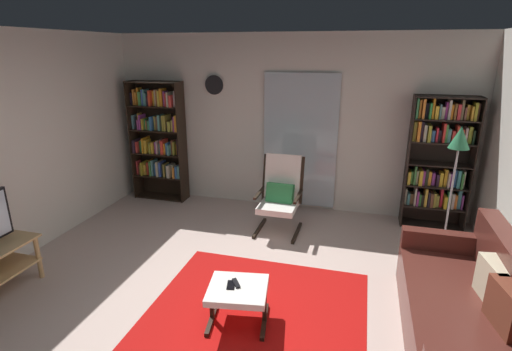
{
  "coord_description": "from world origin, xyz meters",
  "views": [
    {
      "loc": [
        1.1,
        -2.85,
        2.37
      ],
      "look_at": [
        0.02,
        1.08,
        1.05
      ],
      "focal_mm": 27.55,
      "sensor_mm": 36.0,
      "label": 1
    }
  ],
  "objects_px": {
    "bookshelf_near_sofa": "(438,159)",
    "floor_lamp_by_shelf": "(458,149)",
    "tv_remote": "(236,283)",
    "bookshelf_near_tv": "(159,137)",
    "lounge_armchair": "(280,192)",
    "cell_phone": "(231,285)",
    "ottoman": "(238,293)",
    "wall_clock": "(214,85)",
    "leather_sofa": "(472,314)"
  },
  "relations": [
    {
      "from": "ottoman",
      "to": "floor_lamp_by_shelf",
      "type": "xyz_separation_m",
      "value": [
        2.01,
        1.9,
        1.0
      ]
    },
    {
      "from": "bookshelf_near_sofa",
      "to": "floor_lamp_by_shelf",
      "type": "xyz_separation_m",
      "value": [
        0.05,
        -0.78,
        0.33
      ]
    },
    {
      "from": "bookshelf_near_tv",
      "to": "bookshelf_near_sofa",
      "type": "bearing_deg",
      "value": 0.06
    },
    {
      "from": "cell_phone",
      "to": "bookshelf_near_tv",
      "type": "bearing_deg",
      "value": 114.78
    },
    {
      "from": "leather_sofa",
      "to": "tv_remote",
      "type": "height_order",
      "value": "leather_sofa"
    },
    {
      "from": "bookshelf_near_tv",
      "to": "wall_clock",
      "type": "xyz_separation_m",
      "value": [
        0.91,
        0.16,
        0.83
      ]
    },
    {
      "from": "bookshelf_near_sofa",
      "to": "lounge_armchair",
      "type": "relative_size",
      "value": 1.76
    },
    {
      "from": "ottoman",
      "to": "bookshelf_near_tv",
      "type": "bearing_deg",
      "value": 129.17
    },
    {
      "from": "cell_phone",
      "to": "floor_lamp_by_shelf",
      "type": "relative_size",
      "value": 0.09
    },
    {
      "from": "floor_lamp_by_shelf",
      "to": "bookshelf_near_sofa",
      "type": "bearing_deg",
      "value": 93.7
    },
    {
      "from": "floor_lamp_by_shelf",
      "to": "wall_clock",
      "type": "bearing_deg",
      "value": 164.06
    },
    {
      "from": "bookshelf_near_tv",
      "to": "bookshelf_near_sofa",
      "type": "xyz_separation_m",
      "value": [
        4.14,
        0.0,
        -0.05
      ]
    },
    {
      "from": "lounge_armchair",
      "to": "ottoman",
      "type": "xyz_separation_m",
      "value": [
        0.05,
        -2.01,
        -0.24
      ]
    },
    {
      "from": "bookshelf_near_sofa",
      "to": "floor_lamp_by_shelf",
      "type": "relative_size",
      "value": 1.16
    },
    {
      "from": "leather_sofa",
      "to": "lounge_armchair",
      "type": "bearing_deg",
      "value": 138.12
    },
    {
      "from": "bookshelf_near_tv",
      "to": "floor_lamp_by_shelf",
      "type": "relative_size",
      "value": 1.22
    },
    {
      "from": "ottoman",
      "to": "cell_phone",
      "type": "bearing_deg",
      "value": 173.47
    },
    {
      "from": "bookshelf_near_sofa",
      "to": "tv_remote",
      "type": "distance_m",
      "value": 3.36
    },
    {
      "from": "lounge_armchair",
      "to": "tv_remote",
      "type": "bearing_deg",
      "value": -89.45
    },
    {
      "from": "bookshelf_near_sofa",
      "to": "floor_lamp_by_shelf",
      "type": "distance_m",
      "value": 0.85
    },
    {
      "from": "bookshelf_near_sofa",
      "to": "bookshelf_near_tv",
      "type": "bearing_deg",
      "value": -179.94
    },
    {
      "from": "lounge_armchair",
      "to": "ottoman",
      "type": "bearing_deg",
      "value": -88.69
    },
    {
      "from": "leather_sofa",
      "to": "bookshelf_near_tv",
      "type": "bearing_deg",
      "value": 149.27
    },
    {
      "from": "bookshelf_near_sofa",
      "to": "leather_sofa",
      "type": "xyz_separation_m",
      "value": [
        -0.02,
        -2.45,
        -0.66
      ]
    },
    {
      "from": "wall_clock",
      "to": "ottoman",
      "type": "bearing_deg",
      "value": -65.85
    },
    {
      "from": "ottoman",
      "to": "cell_phone",
      "type": "distance_m",
      "value": 0.1
    },
    {
      "from": "bookshelf_near_tv",
      "to": "wall_clock",
      "type": "height_order",
      "value": "wall_clock"
    },
    {
      "from": "bookshelf_near_sofa",
      "to": "floor_lamp_by_shelf",
      "type": "bearing_deg",
      "value": -86.3
    },
    {
      "from": "bookshelf_near_sofa",
      "to": "floor_lamp_by_shelf",
      "type": "height_order",
      "value": "bookshelf_near_sofa"
    },
    {
      "from": "leather_sofa",
      "to": "cell_phone",
      "type": "relative_size",
      "value": 13.95
    },
    {
      "from": "bookshelf_near_tv",
      "to": "leather_sofa",
      "type": "height_order",
      "value": "bookshelf_near_tv"
    },
    {
      "from": "bookshelf_near_sofa",
      "to": "tv_remote",
      "type": "height_order",
      "value": "bookshelf_near_sofa"
    },
    {
      "from": "ottoman",
      "to": "floor_lamp_by_shelf",
      "type": "distance_m",
      "value": 2.94
    },
    {
      "from": "bookshelf_near_sofa",
      "to": "lounge_armchair",
      "type": "height_order",
      "value": "bookshelf_near_sofa"
    },
    {
      "from": "wall_clock",
      "to": "leather_sofa",
      "type": "bearing_deg",
      "value": -39.07
    },
    {
      "from": "lounge_armchair",
      "to": "cell_phone",
      "type": "distance_m",
      "value": 2.01
    },
    {
      "from": "ottoman",
      "to": "wall_clock",
      "type": "bearing_deg",
      "value": 114.15
    },
    {
      "from": "tv_remote",
      "to": "floor_lamp_by_shelf",
      "type": "bearing_deg",
      "value": 8.12
    },
    {
      "from": "tv_remote",
      "to": "cell_phone",
      "type": "relative_size",
      "value": 1.03
    },
    {
      "from": "tv_remote",
      "to": "cell_phone",
      "type": "bearing_deg",
      "value": -174.02
    },
    {
      "from": "bookshelf_near_sofa",
      "to": "wall_clock",
      "type": "xyz_separation_m",
      "value": [
        -3.23,
        0.15,
        0.88
      ]
    },
    {
      "from": "leather_sofa",
      "to": "cell_phone",
      "type": "xyz_separation_m",
      "value": [
        -2.0,
        -0.22,
        0.06
      ]
    },
    {
      "from": "leather_sofa",
      "to": "lounge_armchair",
      "type": "relative_size",
      "value": 1.91
    },
    {
      "from": "ottoman",
      "to": "tv_remote",
      "type": "distance_m",
      "value": 0.09
    },
    {
      "from": "cell_phone",
      "to": "wall_clock",
      "type": "distance_m",
      "value": 3.41
    },
    {
      "from": "lounge_armchair",
      "to": "wall_clock",
      "type": "xyz_separation_m",
      "value": [
        -1.22,
        0.83,
        1.32
      ]
    },
    {
      "from": "wall_clock",
      "to": "lounge_armchair",
      "type": "bearing_deg",
      "value": -34.0
    },
    {
      "from": "tv_remote",
      "to": "bookshelf_near_tv",
      "type": "bearing_deg",
      "value": 95.0
    },
    {
      "from": "leather_sofa",
      "to": "cell_phone",
      "type": "height_order",
      "value": "leather_sofa"
    },
    {
      "from": "cell_phone",
      "to": "bookshelf_near_sofa",
      "type": "bearing_deg",
      "value": 39.26
    }
  ]
}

